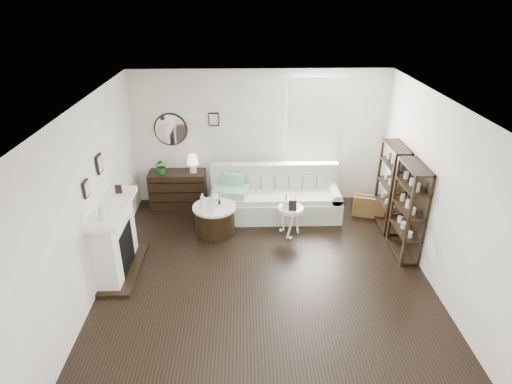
{
  "coord_description": "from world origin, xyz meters",
  "views": [
    {
      "loc": [
        -0.3,
        -5.36,
        4.1
      ],
      "look_at": [
        -0.13,
        0.8,
        1.1
      ],
      "focal_mm": 30.0,
      "sensor_mm": 36.0,
      "label": 1
    }
  ],
  "objects_px": {
    "sofa": "(275,199)",
    "drum_table": "(215,219)",
    "dresser": "(178,189)",
    "pedestal_table": "(290,210)"
  },
  "relations": [
    {
      "from": "sofa",
      "to": "drum_table",
      "type": "relative_size",
      "value": 3.19
    },
    {
      "from": "sofa",
      "to": "drum_table",
      "type": "distance_m",
      "value": 1.32
    },
    {
      "from": "sofa",
      "to": "dresser",
      "type": "distance_m",
      "value": 1.97
    },
    {
      "from": "dresser",
      "to": "drum_table",
      "type": "relative_size",
      "value": 1.44
    },
    {
      "from": "dresser",
      "to": "pedestal_table",
      "type": "height_order",
      "value": "dresser"
    },
    {
      "from": "sofa",
      "to": "pedestal_table",
      "type": "height_order",
      "value": "sofa"
    },
    {
      "from": "dresser",
      "to": "pedestal_table",
      "type": "distance_m",
      "value": 2.45
    },
    {
      "from": "drum_table",
      "to": "pedestal_table",
      "type": "relative_size",
      "value": 1.41
    },
    {
      "from": "dresser",
      "to": "pedestal_table",
      "type": "bearing_deg",
      "value": -28.53
    },
    {
      "from": "drum_table",
      "to": "pedestal_table",
      "type": "bearing_deg",
      "value": -4.22
    }
  ]
}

